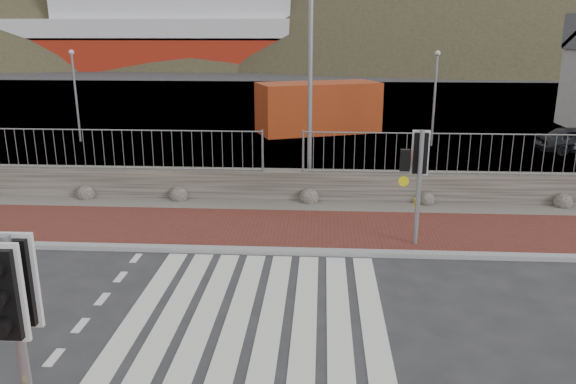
# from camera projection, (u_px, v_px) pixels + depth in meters

# --- Properties ---
(ground) EXTENTS (220.00, 220.00, 0.00)m
(ground) POSITION_uv_depth(u_px,v_px,m) (255.00, 317.00, 10.07)
(ground) COLOR #28282B
(ground) RESTS_ON ground
(sidewalk_far) EXTENTS (40.00, 3.00, 0.08)m
(sidewalk_far) POSITION_uv_depth(u_px,v_px,m) (276.00, 229.00, 14.38)
(sidewalk_far) COLOR brown
(sidewalk_far) RESTS_ON ground
(kerb_far) EXTENTS (40.00, 0.25, 0.12)m
(kerb_far) POSITION_uv_depth(u_px,v_px,m) (270.00, 251.00, 12.94)
(kerb_far) COLOR gray
(kerb_far) RESTS_ON ground
(zebra_crossing) EXTENTS (4.62, 5.60, 0.01)m
(zebra_crossing) POSITION_uv_depth(u_px,v_px,m) (255.00, 317.00, 10.07)
(zebra_crossing) COLOR silver
(zebra_crossing) RESTS_ON ground
(gravel_strip) EXTENTS (40.00, 1.50, 0.06)m
(gravel_strip) POSITION_uv_depth(u_px,v_px,m) (281.00, 206.00, 16.30)
(gravel_strip) COLOR #59544C
(gravel_strip) RESTS_ON ground
(stone_wall) EXTENTS (40.00, 0.60, 0.90)m
(stone_wall) POSITION_uv_depth(u_px,v_px,m) (283.00, 185.00, 16.95)
(stone_wall) COLOR #403C34
(stone_wall) RESTS_ON ground
(railing) EXTENTS (18.07, 0.07, 1.22)m
(railing) POSITION_uv_depth(u_px,v_px,m) (283.00, 141.00, 16.42)
(railing) COLOR gray
(railing) RESTS_ON stone_wall
(quay) EXTENTS (120.00, 40.00, 0.50)m
(quay) POSITION_uv_depth(u_px,v_px,m) (305.00, 108.00, 36.82)
(quay) COLOR #4C4C4F
(quay) RESTS_ON ground
(water) EXTENTS (220.00, 50.00, 0.05)m
(water) POSITION_uv_depth(u_px,v_px,m) (314.00, 71.00, 70.38)
(water) COLOR #3F4C54
(water) RESTS_ON ground
(ferry) EXTENTS (50.00, 16.00, 20.00)m
(ferry) POSITION_uv_depth(u_px,v_px,m) (131.00, 27.00, 75.15)
(ferry) COLOR maroon
(ferry) RESTS_ON ground
(hills_backdrop) EXTENTS (254.00, 90.00, 100.00)m
(hills_backdrop) POSITION_uv_depth(u_px,v_px,m) (353.00, 193.00, 100.36)
(hills_backdrop) COLOR #2C311D
(hills_backdrop) RESTS_ON ground
(traffic_signal_near) EXTENTS (0.42, 0.26, 2.93)m
(traffic_signal_near) POSITION_uv_depth(u_px,v_px,m) (15.00, 307.00, 5.98)
(traffic_signal_near) COLOR gray
(traffic_signal_near) RESTS_ON ground
(traffic_signal_far) EXTENTS (0.67, 0.26, 2.80)m
(traffic_signal_far) POSITION_uv_depth(u_px,v_px,m) (419.00, 164.00, 12.79)
(traffic_signal_far) COLOR gray
(traffic_signal_far) RESTS_ON ground
(streetlight) EXTENTS (1.71, 0.60, 8.18)m
(streetlight) POSITION_uv_depth(u_px,v_px,m) (315.00, 42.00, 16.54)
(streetlight) COLOR gray
(streetlight) RESTS_ON ground
(shipping_container) EXTENTS (6.41, 4.46, 2.47)m
(shipping_container) POSITION_uv_depth(u_px,v_px,m) (318.00, 108.00, 27.96)
(shipping_container) COLOR #993310
(shipping_container) RESTS_ON ground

